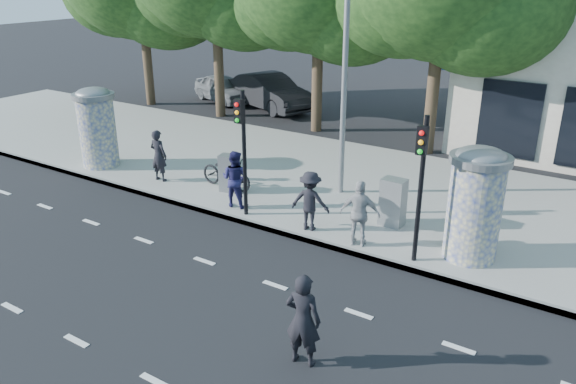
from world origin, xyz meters
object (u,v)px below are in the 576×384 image
Objects in this scene: ped_e at (360,214)px; car_left at (223,88)px; traffic_pole_near at (243,141)px; man_road at (303,320)px; car_mid at (270,92)px; ad_column_left at (97,125)px; cabinet_left at (229,173)px; traffic_pole_far at (421,176)px; cabinet_right at (393,202)px; street_lamp at (345,32)px; bicycle at (226,173)px; ad_column_right at (475,201)px; ped_b at (159,155)px; ped_d at (310,201)px; ped_c at (235,179)px.

ped_e is 0.42× the size of car_left.
man_road is (4.41, -4.24, -1.36)m from traffic_pole_near.
ad_column_left is at bearing -158.19° from car_mid.
traffic_pole_far is at bearing -24.16° from cabinet_left.
traffic_pole_near is 0.86× the size of car_left.
cabinet_right is (10.21, 0.85, -0.75)m from ad_column_left.
cabinet_right is at bearing 23.31° from traffic_pole_near.
street_lamp is 4.62× the size of man_road.
traffic_pole_near is 3.02× the size of cabinet_left.
car_left reaches higher than bicycle.
street_lamp reaches higher than car_mid.
traffic_pole_far is 5.12m from street_lamp.
traffic_pole_far is at bearing 0.00° from traffic_pole_near.
man_road reaches higher than car_left.
ad_column_right is 9.67m from ped_b.
cabinet_left is at bearing -130.90° from car_mid.
traffic_pole_near is (-5.80, -0.91, 0.69)m from ad_column_right.
ad_column_left is 0.33× the size of street_lamp.
cabinet_left is (-3.38, 0.98, -0.21)m from ped_d.
cabinet_right reaches higher than car_left.
ped_e is (-2.41, -0.85, -0.57)m from ad_column_right.
ped_b is 3.27m from ped_c.
street_lamp is at bearing -68.40° from ped_e.
cabinet_left is 0.22× the size of car_mid.
car_left is at bearing 146.25° from cabinet_right.
man_road is (1.03, -4.29, -0.11)m from ped_e.
ped_b is 1.45× the size of cabinet_left.
ped_e is at bearing 167.39° from ped_c.
ad_column_left is at bearing -173.18° from cabinet_right.
street_lamp reaches higher than car_left.
bicycle is at bearing -166.05° from ped_b.
traffic_pole_near is at bearing -154.62° from cabinet_right.
ped_e is 0.32× the size of car_mid.
traffic_pole_near is 4.12m from ped_b.
street_lamp is 1.58× the size of car_mid.
street_lamp is 5.13m from ped_e.
bicycle is 0.30m from cabinet_left.
man_road is 0.34× the size of car_mid.
car_left is (-14.50, 11.16, -1.56)m from traffic_pole_far.
ped_c is at bearing 172.08° from ped_b.
street_lamp is 4.75m from cabinet_right.
ped_b is at bearing 175.26° from traffic_pole_far.
traffic_pole_far reaches higher than cabinet_right.
street_lamp is 12.27m from car_mid.
ped_b reaches higher than cabinet_left.
traffic_pole_far is at bearing 163.78° from ped_e.
street_lamp is at bearing -105.55° from car_left.
ped_e is at bearing -3.72° from ad_column_left.
bicycle is (-7.48, 0.43, -0.90)m from ad_column_right.
traffic_pole_near reaches higher than cabinet_left.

